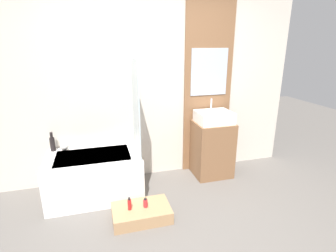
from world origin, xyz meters
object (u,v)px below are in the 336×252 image
bathtub (95,175)px  sink (214,117)px  vase_tall_dark (52,143)px  vase_round_light (64,147)px  wooden_step_bench (141,213)px  bottle_soap_primary (130,204)px  bottle_soap_secondary (145,203)px

bathtub → sink: (1.65, 0.12, 0.60)m
bathtub → sink: 1.76m
vase_tall_dark → vase_round_light: 0.15m
wooden_step_bench → bathtub: bearing=126.7°
wooden_step_bench → vase_round_light: bearing=132.4°
vase_tall_dark → bottle_soap_primary: size_ratio=1.73×
wooden_step_bench → bottle_soap_secondary: size_ratio=5.81×
wooden_step_bench → bottle_soap_primary: (-0.13, 0.00, 0.13)m
sink → vase_round_light: 2.03m
vase_tall_dark → bathtub: bearing=-30.1°
sink → bottle_soap_primary: (-1.31, -0.75, -0.67)m
vase_round_light → bottle_soap_secondary: vase_round_light is taller
bathtub → vase_round_light: size_ratio=11.33×
bathtub → sink: bearing=4.0°
sink → bottle_soap_secondary: bearing=-146.4°
bottle_soap_primary → bottle_soap_secondary: 0.17m
sink → bottle_soap_secondary: sink is taller
sink → vase_tall_dark: size_ratio=1.92×
bottle_soap_primary → bottle_soap_secondary: bottle_soap_primary is taller
vase_tall_dark → vase_round_light: size_ratio=2.48×
sink → bottle_soap_primary: 1.65m
bottle_soap_primary → wooden_step_bench: bearing=-0.0°
sink → vase_round_light: (-2.00, 0.15, -0.28)m
wooden_step_bench → bottle_soap_secondary: (0.05, 0.00, 0.12)m
vase_tall_dark → bottle_soap_primary: 1.32m
vase_tall_dark → bottle_soap_secondary: 1.44m
vase_tall_dark → bottle_soap_secondary: (1.01, -0.92, -0.46)m
vase_tall_dark → wooden_step_bench: bearing=-43.7°
sink → vase_tall_dark: (-2.14, 0.17, -0.23)m
vase_round_light → bottle_soap_primary: bearing=-52.3°
bathtub → bottle_soap_secondary: (0.52, -0.64, -0.09)m
wooden_step_bench → vase_round_light: (-0.82, 0.90, 0.53)m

